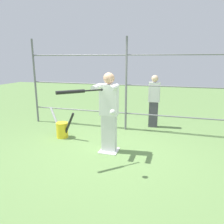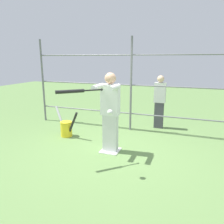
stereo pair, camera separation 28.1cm
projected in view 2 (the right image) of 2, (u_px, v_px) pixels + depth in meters
ground_plane at (110, 151)px, 4.87m from camera, size 24.00×24.00×0.00m
home_plate at (110, 150)px, 4.87m from camera, size 0.40×0.40×0.02m
fence_backstop at (131, 85)px, 6.02m from camera, size 5.93×0.06×2.59m
batter at (110, 110)px, 4.63m from camera, size 0.44×0.59×1.73m
baseball_bat_swinging at (74, 91)px, 3.91m from camera, size 0.67×0.64×0.07m
softball_in_flight at (110, 112)px, 3.61m from camera, size 0.10×0.10×0.10m
bat_bucket at (66, 128)px, 5.76m from camera, size 0.97×0.51×0.72m
bystander_behind_fence at (160, 101)px, 6.33m from camera, size 0.32×0.20×1.55m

